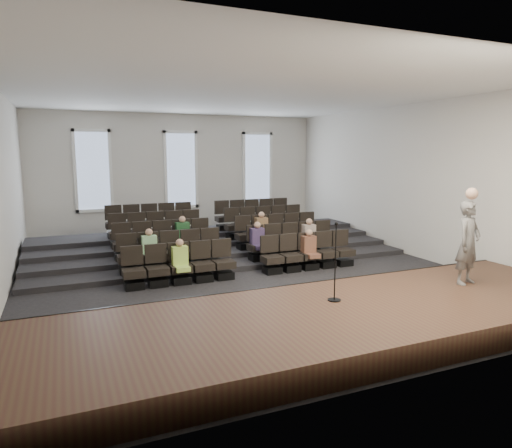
{
  "coord_description": "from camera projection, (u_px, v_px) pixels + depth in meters",
  "views": [
    {
      "loc": [
        -4.65,
        -12.05,
        3.4
      ],
      "look_at": [
        0.69,
        0.5,
        1.27
      ],
      "focal_mm": 32.0,
      "sensor_mm": 36.0,
      "label": 1
    }
  ],
  "objects": [
    {
      "name": "ground",
      "position": [
        241.0,
        271.0,
        13.28
      ],
      "size": [
        14.0,
        14.0,
        0.0
      ],
      "primitive_type": "plane",
      "color": "black",
      "rests_on": "ground"
    },
    {
      "name": "speaker",
      "position": [
        468.0,
        243.0,
        10.09
      ],
      "size": [
        0.77,
        0.6,
        1.86
      ],
      "primitive_type": "imported",
      "rotation": [
        0.0,
        0.0,
        0.25
      ],
      "color": "#605D5B",
      "rests_on": "stage"
    },
    {
      "name": "wall_right",
      "position": [
        408.0,
        180.0,
        15.22
      ],
      "size": [
        0.04,
        14.0,
        5.0
      ],
      "primitive_type": "cube",
      "color": "silver",
      "rests_on": "ground"
    },
    {
      "name": "mic_stand",
      "position": [
        335.0,
        277.0,
        8.98
      ],
      "size": [
        0.26,
        0.26,
        1.58
      ],
      "color": "black",
      "rests_on": "stage"
    },
    {
      "name": "stage",
      "position": [
        338.0,
        322.0,
        8.6
      ],
      "size": [
        11.8,
        3.6,
        0.5
      ],
      "primitive_type": "cube",
      "color": "#3D2A1A",
      "rests_on": "ground"
    },
    {
      "name": "risers",
      "position": [
        209.0,
        244.0,
        16.13
      ],
      "size": [
        11.8,
        4.8,
        0.6
      ],
      "color": "black",
      "rests_on": "ground"
    },
    {
      "name": "audience",
      "position": [
        239.0,
        240.0,
        13.6
      ],
      "size": [
        5.45,
        2.64,
        1.1
      ],
      "color": "#B3DB57",
      "rests_on": "seating_rows"
    },
    {
      "name": "seating_rows",
      "position": [
        223.0,
        239.0,
        14.57
      ],
      "size": [
        6.8,
        4.7,
        1.67
      ],
      "color": "black",
      "rests_on": "ground"
    },
    {
      "name": "windows",
      "position": [
        181.0,
        170.0,
        19.18
      ],
      "size": [
        8.44,
        0.1,
        3.24
      ],
      "color": "white",
      "rests_on": "wall_back"
    },
    {
      "name": "stage_lip",
      "position": [
        294.0,
        295.0,
        10.21
      ],
      "size": [
        11.8,
        0.06,
        0.52
      ],
      "primitive_type": "cube",
      "color": "black",
      "rests_on": "ground"
    },
    {
      "name": "wall_front",
      "position": [
        417.0,
        217.0,
        6.51
      ],
      "size": [
        12.0,
        0.04,
        5.0
      ],
      "primitive_type": "cube",
      "color": "silver",
      "rests_on": "ground"
    },
    {
      "name": "wall_back",
      "position": [
        181.0,
        174.0,
        19.27
      ],
      "size": [
        12.0,
        0.04,
        5.0
      ],
      "primitive_type": "cube",
      "color": "silver",
      "rests_on": "ground"
    },
    {
      "name": "ceiling",
      "position": [
        240.0,
        94.0,
        12.5
      ],
      "size": [
        12.0,
        14.0,
        0.02
      ],
      "primitive_type": "cube",
      "color": "white",
      "rests_on": "ground"
    }
  ]
}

